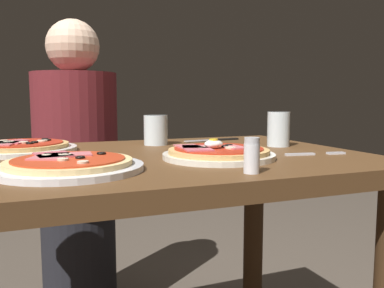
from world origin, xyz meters
TOP-DOWN VIEW (x-y plane):
  - dining_table at (0.00, 0.00)m, footprint 1.02×0.72m
  - pizza_foreground at (0.11, -0.11)m, footprint 0.26×0.26m
  - pizza_across_left at (-0.22, -0.15)m, footprint 0.28×0.28m
  - pizza_across_right at (-0.32, 0.19)m, footprint 0.28×0.28m
  - water_glass_near at (0.38, 0.05)m, footprint 0.06×0.06m
  - water_glass_far at (0.06, 0.21)m, footprint 0.07×0.07m
  - fork at (0.35, -0.14)m, footprint 0.16×0.04m
  - knife at (0.27, 0.25)m, footprint 0.20×0.04m
  - salt_shaker at (0.09, -0.30)m, footprint 0.03×0.03m
  - diner_person at (-0.13, 0.68)m, footprint 0.32×0.32m

SIDE VIEW (x-z plane):
  - diner_person at x=-0.13m, z-range -0.03..1.15m
  - dining_table at x=0.00m, z-range 0.23..0.98m
  - fork at x=0.35m, z-range 0.75..0.75m
  - knife at x=0.27m, z-range 0.75..0.75m
  - pizza_across_left at x=-0.22m, z-range 0.74..0.77m
  - pizza_across_right at x=-0.32m, z-range 0.74..0.77m
  - pizza_foreground at x=0.11m, z-range 0.73..0.78m
  - salt_shaker at x=0.09m, z-range 0.74..0.81m
  - water_glass_far at x=0.06m, z-range 0.74..0.83m
  - water_glass_near at x=0.38m, z-range 0.74..0.84m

